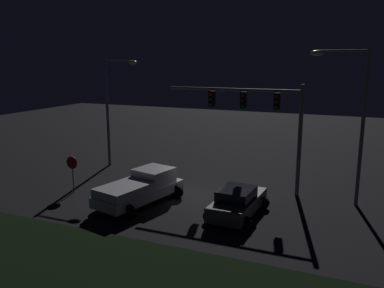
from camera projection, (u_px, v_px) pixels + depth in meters
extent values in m
plane|color=black|center=(199.00, 197.00, 23.09)|extent=(80.00, 80.00, 0.00)
cube|color=black|center=(97.00, 281.00, 14.17)|extent=(25.38, 6.79, 0.10)
cube|color=silver|center=(140.00, 193.00, 21.69)|extent=(3.15, 5.71, 0.55)
cube|color=silver|center=(154.00, 176.00, 22.49)|extent=(2.22, 2.26, 0.85)
cube|color=black|center=(154.00, 173.00, 22.46)|extent=(2.05, 1.87, 0.51)
cube|color=silver|center=(125.00, 189.00, 20.73)|extent=(2.54, 3.38, 0.45)
cylinder|color=black|center=(150.00, 185.00, 23.88)|extent=(0.80, 0.22, 0.80)
cylinder|color=black|center=(176.00, 192.00, 22.70)|extent=(0.80, 0.22, 0.80)
cylinder|color=black|center=(100.00, 204.00, 20.79)|extent=(0.80, 0.22, 0.80)
cylinder|color=black|center=(128.00, 212.00, 19.61)|extent=(0.80, 0.22, 0.80)
cube|color=#514C47|center=(238.00, 204.00, 20.17)|extent=(2.04, 4.49, 0.70)
cube|color=black|center=(236.00, 194.00, 19.82)|extent=(1.71, 2.09, 0.55)
cylinder|color=black|center=(231.00, 198.00, 21.94)|extent=(0.64, 0.22, 0.64)
cylinder|color=black|center=(263.00, 203.00, 21.15)|extent=(0.64, 0.22, 0.64)
cylinder|color=black|center=(210.00, 216.00, 19.31)|extent=(0.64, 0.22, 0.64)
cylinder|color=black|center=(246.00, 223.00, 18.52)|extent=(0.64, 0.22, 0.64)
cylinder|color=slate|center=(300.00, 141.00, 22.70)|extent=(0.24, 0.24, 6.50)
cylinder|color=slate|center=(232.00, 89.00, 23.67)|extent=(8.20, 0.18, 0.18)
cube|color=black|center=(277.00, 101.00, 22.77)|extent=(0.32, 0.44, 0.95)
sphere|color=red|center=(276.00, 96.00, 22.50)|extent=(0.22, 0.22, 0.22)
sphere|color=#59380A|center=(276.00, 102.00, 22.56)|extent=(0.22, 0.22, 0.22)
sphere|color=#0C4719|center=(276.00, 107.00, 22.62)|extent=(0.22, 0.22, 0.22)
cube|color=black|center=(243.00, 100.00, 23.53)|extent=(0.32, 0.44, 0.95)
sphere|color=red|center=(242.00, 95.00, 23.26)|extent=(0.22, 0.22, 0.22)
sphere|color=#59380A|center=(242.00, 100.00, 23.32)|extent=(0.22, 0.22, 0.22)
sphere|color=#0C4719|center=(242.00, 105.00, 23.38)|extent=(0.22, 0.22, 0.22)
cube|color=black|center=(212.00, 99.00, 24.29)|extent=(0.32, 0.44, 0.95)
sphere|color=red|center=(211.00, 94.00, 24.02)|extent=(0.22, 0.22, 0.22)
sphere|color=#59380A|center=(211.00, 99.00, 24.08)|extent=(0.22, 0.22, 0.22)
sphere|color=#0C4719|center=(211.00, 104.00, 24.14)|extent=(0.22, 0.22, 0.22)
cylinder|color=slate|center=(108.00, 113.00, 29.32)|extent=(0.20, 0.20, 7.93)
cylinder|color=slate|center=(119.00, 61.00, 28.10)|extent=(2.30, 0.12, 0.12)
ellipsoid|color=#F9CC72|center=(133.00, 62.00, 27.68)|extent=(0.70, 0.44, 0.30)
cylinder|color=slate|center=(362.00, 129.00, 20.88)|extent=(0.20, 0.20, 8.45)
cylinder|color=slate|center=(343.00, 51.00, 20.53)|extent=(2.57, 0.12, 0.12)
ellipsoid|color=#F9CC72|center=(317.00, 53.00, 21.04)|extent=(0.70, 0.44, 0.30)
cylinder|color=slate|center=(73.00, 175.00, 23.64)|extent=(0.07, 0.07, 2.20)
cylinder|color=#B20C0F|center=(72.00, 163.00, 23.46)|extent=(0.76, 0.03, 0.76)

